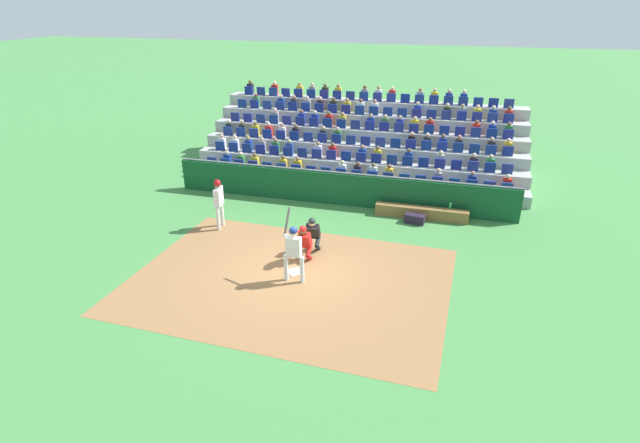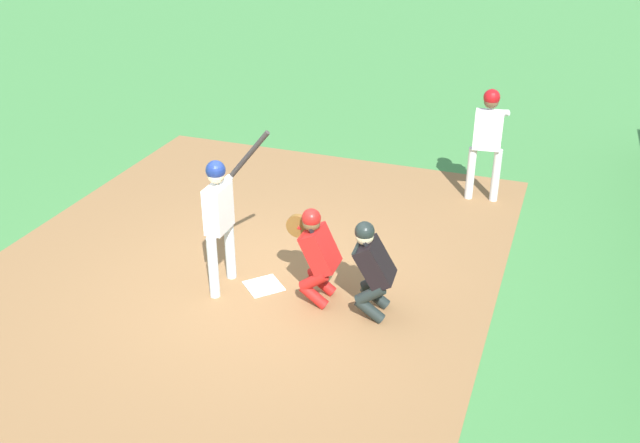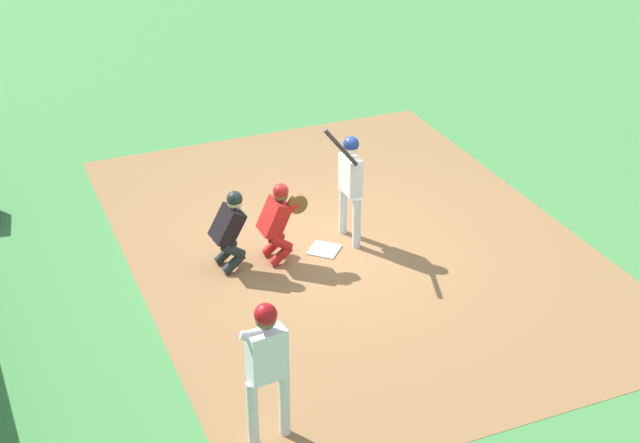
% 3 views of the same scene
% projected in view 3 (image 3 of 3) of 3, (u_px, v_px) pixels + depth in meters
% --- Properties ---
extents(ground_plane, '(160.00, 160.00, 0.00)m').
position_uv_depth(ground_plane, '(324.00, 250.00, 14.45)').
color(ground_plane, '#428241').
extents(infield_dirt_patch, '(9.50, 7.12, 0.01)m').
position_uv_depth(infield_dirt_patch, '(353.00, 244.00, 14.63)').
color(infield_dirt_patch, olive).
rests_on(infield_dirt_patch, ground_plane).
extents(home_plate_marker, '(0.62, 0.62, 0.02)m').
position_uv_depth(home_plate_marker, '(324.00, 250.00, 14.44)').
color(home_plate_marker, white).
rests_on(home_plate_marker, infield_dirt_patch).
extents(batter_at_plate, '(0.64, 0.72, 2.12)m').
position_uv_depth(batter_at_plate, '(350.00, 177.00, 14.21)').
color(batter_at_plate, silver).
rests_on(batter_at_plate, ground_plane).
extents(catcher_crouching, '(0.46, 0.71, 1.28)m').
position_uv_depth(catcher_crouching, '(278.00, 218.00, 13.88)').
color(catcher_crouching, red).
rests_on(catcher_crouching, ground_plane).
extents(home_plate_umpire, '(0.48, 0.51, 1.26)m').
position_uv_depth(home_plate_umpire, '(230.00, 227.00, 13.70)').
color(home_plate_umpire, '#1F2725').
rests_on(home_plate_umpire, ground_plane).
extents(on_deck_batter, '(0.26, 0.58, 1.85)m').
position_uv_depth(on_deck_batter, '(267.00, 359.00, 10.16)').
color(on_deck_batter, silver).
rests_on(on_deck_batter, ground_plane).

